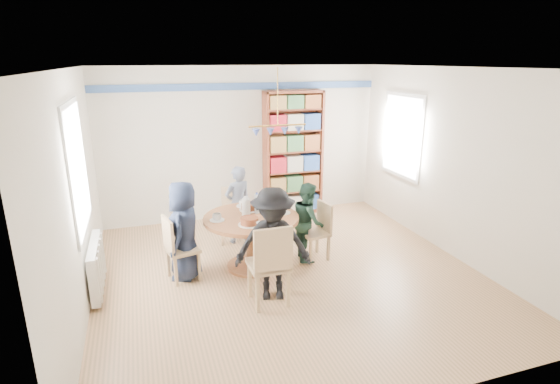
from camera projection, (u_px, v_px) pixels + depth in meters
name	position (u px, v px, depth m)	size (l,w,h in m)	color
ground	(289.00, 274.00, 5.93)	(5.00, 5.00, 0.00)	tan
room_shell	(252.00, 144.00, 6.16)	(5.00, 5.00, 5.00)	white
radiator	(97.00, 266.00, 5.38)	(0.12, 1.00, 0.60)	silver
dining_table	(251.00, 230.00, 5.98)	(1.30, 1.30, 0.75)	brown
chair_left	(177.00, 246.00, 5.64)	(0.46, 0.46, 0.88)	#D2AF81
chair_right	(319.00, 228.00, 6.30)	(0.42, 0.42, 0.84)	#D2AF81
chair_far	(233.00, 212.00, 6.91)	(0.48, 0.48, 0.87)	#D2AF81
chair_near	(270.00, 262.00, 5.02)	(0.45, 0.45, 1.02)	#D2AF81
person_left	(184.00, 230.00, 5.68)	(0.65, 0.42, 1.32)	#171E32
person_right	(308.00, 221.00, 6.27)	(0.55, 0.43, 1.14)	#1A3528
person_far	(238.00, 205.00, 6.82)	(0.45, 0.30, 1.24)	gray
person_near	(273.00, 244.00, 5.16)	(0.90, 0.52, 1.40)	black
bookshelf	(293.00, 155.00, 8.00)	(1.08, 0.32, 2.27)	maroon
tableware	(249.00, 212.00, 5.92)	(1.12, 1.12, 0.30)	white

